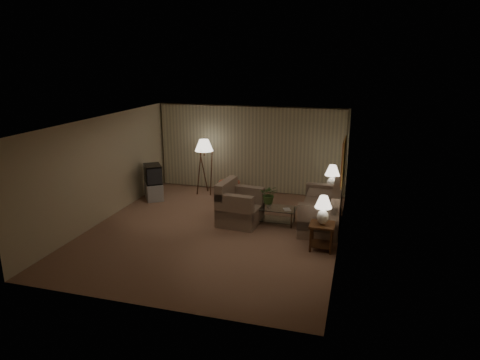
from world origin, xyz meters
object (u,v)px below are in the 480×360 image
Objects in this scene: side_table_near at (322,232)px; armchair at (240,207)px; side_table_far at (331,197)px; crt_tv at (153,174)px; table_lamp_far at (332,175)px; ottoman at (229,188)px; coffee_table at (275,213)px; vase at (269,205)px; floor_lamp at (204,166)px; sofa at (321,210)px; table_lamp_near at (323,208)px; tv_cabinet at (154,191)px.

armchair is at bearing 155.31° from side_table_near.
side_table_far is 5.23m from crt_tv.
ottoman is at bearing 170.10° from table_lamp_far.
coffee_table is 7.92× the size of vase.
floor_lamp is 3.07m from vase.
floor_lamp is (-2.58, 1.83, 0.62)m from coffee_table.
side_table_near is 0.35× the size of floor_lamp.
side_table_near is 1.92m from vase.
side_table_far is at bearing 45.83° from coffee_table.
crt_tv is at bearing -155.24° from ottoman.
crt_tv is 1.20× the size of ottoman.
vase is at bearing -86.60° from sofa.
armchair is 0.90m from coffee_table.
vase is at bearing -137.27° from table_lamp_far.
armchair is at bearing -143.24° from table_lamp_far.
side_table_far is at bearing 90.00° from table_lamp_near.
tv_cabinet is at bearing 166.48° from coffee_table.
ottoman is at bearing 79.17° from crt_tv.
floor_lamp is 12.46× the size of vase.
coffee_table is 4.00m from tv_cabinet.
vase is at bearing 139.46° from table_lamp_near.
side_table_far is 0.55× the size of coffee_table.
tv_cabinet is 1.11× the size of crt_tv.
ottoman reaches higher than coffee_table.
table_lamp_far is (0.15, 1.25, 0.59)m from sofa.
tv_cabinet is at bearing -100.35° from sofa.
tv_cabinet is at bearing -175.44° from side_table_far.
sofa is 2.04m from armchair.
side_table_far is at bearing 58.97° from tv_cabinet.
table_lamp_far is 3.93m from floor_lamp.
table_lamp_far reaches higher than ottoman.
side_table_far is 0.85× the size of table_lamp_far.
table_lamp_far is at bearing 90.00° from side_table_near.
table_lamp_near is 4.49m from ottoman.
floor_lamp is (-3.90, 0.48, -0.12)m from table_lamp_far.
floor_lamp is at bearing 172.97° from side_table_far.
coffee_table is at bearing -86.03° from sofa.
table_lamp_near is at bearing 5.38° from sofa.
vase is (0.69, 0.26, 0.05)m from armchair.
side_table_far is 0.62m from table_lamp_far.
table_lamp_near is (-0.00, -2.60, 0.59)m from side_table_far.
side_table_near is 0.75× the size of crt_tv.
armchair reaches higher than side_table_near.
coffee_table is at bearing -134.17° from side_table_far.
sofa is at bearing 4.36° from vase.
side_table_near reaches higher than coffee_table.
table_lamp_far is 2.06m from vase.
side_table_near is at bearing 5.38° from sofa.
side_table_far is at bearing -47.48° from armchair.
sofa is 2.20× the size of tv_cabinet.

